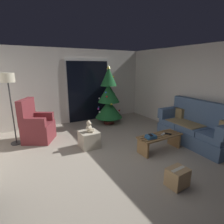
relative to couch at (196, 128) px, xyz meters
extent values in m
plane|color=#9E9384|center=(-2.32, 0.28, -0.40)|extent=(7.00, 7.00, 0.00)
cube|color=silver|center=(-2.32, 3.34, 0.85)|extent=(5.72, 0.12, 2.50)
cube|color=silver|center=(0.54, 0.28, 0.85)|extent=(0.12, 6.00, 2.50)
cube|color=silver|center=(-1.59, 3.27, 0.70)|extent=(1.60, 0.02, 2.20)
cube|color=black|center=(-1.59, 3.25, 0.65)|extent=(1.50, 0.02, 2.10)
cube|color=slate|center=(-0.07, 0.00, -0.23)|extent=(0.88, 1.94, 0.34)
cube|color=slate|center=(-0.13, -0.62, 0.01)|extent=(0.72, 0.64, 0.14)
cube|color=slate|center=(-0.09, 0.00, 0.01)|extent=(0.72, 0.64, 0.14)
cube|color=slate|center=(-0.05, 0.62, 0.01)|extent=(0.72, 0.64, 0.14)
cube|color=slate|center=(0.23, -0.02, 0.38)|extent=(0.32, 1.91, 0.60)
cube|color=slate|center=(-0.01, 0.87, 0.22)|extent=(0.77, 0.25, 0.28)
cube|color=#997F51|center=(-0.09, 0.25, 0.09)|extent=(0.65, 0.94, 0.02)
cube|color=#997F51|center=(0.13, 0.69, 0.22)|extent=(0.14, 0.33, 0.28)
cube|color=#9E7547|center=(-1.11, -0.04, -0.03)|extent=(1.10, 0.05, 0.04)
cube|color=#9E7547|center=(-1.11, 0.05, -0.03)|extent=(1.10, 0.05, 0.04)
cube|color=#9E7547|center=(-1.11, 0.13, -0.03)|extent=(1.10, 0.05, 0.04)
cube|color=#9E7547|center=(-1.11, 0.22, -0.03)|extent=(1.10, 0.05, 0.04)
cube|color=#9E7547|center=(-1.11, 0.31, -0.03)|extent=(1.10, 0.05, 0.04)
cube|color=#9E7547|center=(-1.60, 0.13, -0.23)|extent=(0.05, 0.36, 0.35)
cube|color=#9E7547|center=(-0.62, 0.13, -0.23)|extent=(0.05, 0.36, 0.35)
cube|color=black|center=(-0.91, 0.08, -0.01)|extent=(0.12, 0.16, 0.02)
cube|color=silver|center=(-1.03, 0.12, -0.01)|extent=(0.16, 0.09, 0.02)
cube|color=#285684|center=(-1.42, 0.10, 0.00)|extent=(0.25, 0.20, 0.03)
cube|color=#285684|center=(-1.41, 0.11, 0.03)|extent=(0.22, 0.21, 0.04)
cube|color=black|center=(-1.42, 0.11, 0.05)|extent=(0.10, 0.16, 0.01)
cylinder|color=#4C1E19|center=(-1.18, 2.51, -0.35)|extent=(0.36, 0.36, 0.10)
cylinder|color=brown|center=(-1.18, 2.51, -0.24)|extent=(0.08, 0.08, 0.12)
cone|color=#195628|center=(-1.18, 2.51, 0.12)|extent=(0.92, 0.92, 0.60)
cone|color=#195628|center=(-1.18, 2.51, 0.66)|extent=(0.73, 0.73, 0.60)
cone|color=#195628|center=(-1.18, 2.51, 1.20)|extent=(0.54, 0.54, 0.60)
sphere|color=#1E8C33|center=(-0.90, 2.62, 0.61)|extent=(0.06, 0.06, 0.06)
sphere|color=#1E8C33|center=(-1.11, 2.79, 0.62)|extent=(0.06, 0.06, 0.06)
sphere|color=white|center=(-1.58, 2.40, 0.08)|extent=(0.06, 0.06, 0.06)
sphere|color=red|center=(-1.37, 2.29, 0.59)|extent=(0.06, 0.06, 0.06)
sphere|color=#B233A5|center=(-1.57, 2.49, 0.17)|extent=(0.06, 0.06, 0.06)
sphere|color=gold|center=(-1.05, 2.43, 1.19)|extent=(0.06, 0.06, 0.06)
sphere|color=#B233A5|center=(-1.26, 2.66, 1.10)|extent=(0.06, 0.06, 0.06)
sphere|color=white|center=(-1.43, 2.71, 0.47)|extent=(0.06, 0.06, 0.06)
sphere|color=red|center=(-0.74, 2.53, 0.00)|extent=(0.06, 0.06, 0.06)
sphere|color=blue|center=(-1.37, 2.33, 0.72)|extent=(0.06, 0.06, 0.06)
sphere|color=gold|center=(-1.27, 2.17, 0.35)|extent=(0.06, 0.06, 0.06)
sphere|color=blue|center=(-1.39, 2.86, 0.13)|extent=(0.06, 0.06, 0.06)
cone|color=#EAD14C|center=(-1.18, 2.51, 1.50)|extent=(0.14, 0.14, 0.12)
cube|color=maroon|center=(-3.49, 2.13, -0.24)|extent=(0.93, 0.93, 0.31)
cube|color=maroon|center=(-3.49, 2.13, 0.00)|extent=(0.93, 0.93, 0.18)
cube|color=maroon|center=(-3.72, 2.27, 0.41)|extent=(0.48, 0.67, 0.64)
cube|color=maroon|center=(-3.33, 2.36, 0.20)|extent=(0.57, 0.41, 0.22)
cube|color=maroon|center=(-3.61, 1.88, 0.20)|extent=(0.57, 0.41, 0.22)
cylinder|color=#2D2D30|center=(-4.04, 2.23, -0.39)|extent=(0.28, 0.28, 0.02)
cylinder|color=#2D2D30|center=(-4.04, 2.23, 0.40)|extent=(0.03, 0.03, 1.55)
cylinder|color=beige|center=(-4.04, 2.23, 1.27)|extent=(0.32, 0.32, 0.22)
cube|color=#B2A893|center=(-2.48, 1.12, -0.20)|extent=(0.44, 0.44, 0.40)
cylinder|color=beige|center=(-2.40, 1.13, 0.03)|extent=(0.13, 0.12, 0.06)
cylinder|color=beige|center=(-2.46, 1.04, 0.03)|extent=(0.13, 0.12, 0.06)
sphere|color=beige|center=(-2.48, 1.12, 0.10)|extent=(0.15, 0.15, 0.15)
sphere|color=beige|center=(-2.48, 1.12, 0.21)|extent=(0.11, 0.11, 0.11)
sphere|color=#F4E5C1|center=(-2.44, 1.09, 0.20)|extent=(0.04, 0.04, 0.04)
sphere|color=beige|center=(-2.46, 1.15, 0.26)|extent=(0.04, 0.04, 0.04)
sphere|color=beige|center=(-2.50, 1.09, 0.26)|extent=(0.04, 0.04, 0.04)
sphere|color=beige|center=(-2.42, 1.17, 0.11)|extent=(0.06, 0.06, 0.06)
sphere|color=beige|center=(-2.50, 1.05, 0.11)|extent=(0.06, 0.06, 0.06)
cube|color=tan|center=(-1.77, -0.96, -0.25)|extent=(0.36, 0.30, 0.31)
cube|color=beige|center=(-1.77, -0.96, -0.09)|extent=(0.30, 0.08, 0.00)
camera|label=1|loc=(-3.98, -2.67, 1.55)|focal=28.49mm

